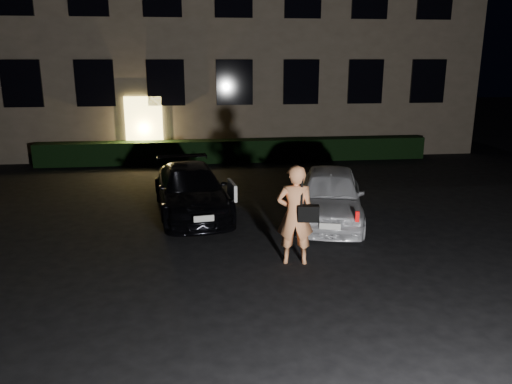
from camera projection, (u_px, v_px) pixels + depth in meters
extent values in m
plane|color=black|center=(282.00, 272.00, 9.41)|extent=(80.00, 80.00, 0.00)
cube|color=brown|center=(227.00, 9.00, 22.23)|extent=(20.00, 8.00, 12.00)
cube|color=#FFE26C|center=(144.00, 129.00, 19.16)|extent=(1.40, 0.10, 2.50)
cube|color=black|center=(22.00, 84.00, 18.21)|extent=(1.40, 0.10, 1.70)
cube|color=black|center=(95.00, 83.00, 18.51)|extent=(1.40, 0.10, 1.70)
cube|color=black|center=(166.00, 83.00, 18.81)|extent=(1.40, 0.10, 1.70)
cube|color=black|center=(235.00, 82.00, 19.12)|extent=(1.40, 0.10, 1.70)
cube|color=black|center=(301.00, 82.00, 19.42)|extent=(1.40, 0.10, 1.70)
cube|color=black|center=(365.00, 82.00, 19.72)|extent=(1.40, 0.10, 1.70)
cube|color=black|center=(428.00, 81.00, 20.03)|extent=(1.40, 0.10, 1.70)
cube|color=black|center=(236.00, 151.00, 19.37)|extent=(15.00, 0.70, 0.85)
imported|color=black|center=(191.00, 190.00, 12.87)|extent=(2.24, 4.40, 1.22)
cube|color=white|center=(232.00, 190.00, 12.33)|extent=(0.19, 0.88, 0.41)
cube|color=silver|center=(204.00, 219.00, 10.85)|extent=(0.45, 0.10, 0.14)
imported|color=silver|center=(330.00, 195.00, 12.22)|extent=(2.53, 4.18, 1.33)
cube|color=red|center=(304.00, 214.00, 10.50)|extent=(0.09, 0.07, 0.22)
cube|color=red|center=(357.00, 217.00, 10.35)|extent=(0.09, 0.07, 0.22)
cube|color=silver|center=(330.00, 226.00, 10.44)|extent=(0.44, 0.15, 0.13)
imported|color=#FF9E62|center=(295.00, 215.00, 9.61)|extent=(0.78, 0.57, 1.97)
cube|color=black|center=(308.00, 213.00, 9.46)|extent=(0.42, 0.23, 0.31)
cube|color=black|center=(302.00, 190.00, 9.39)|extent=(0.05, 0.07, 0.61)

